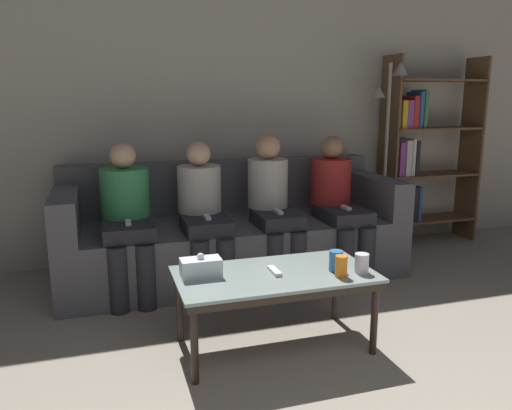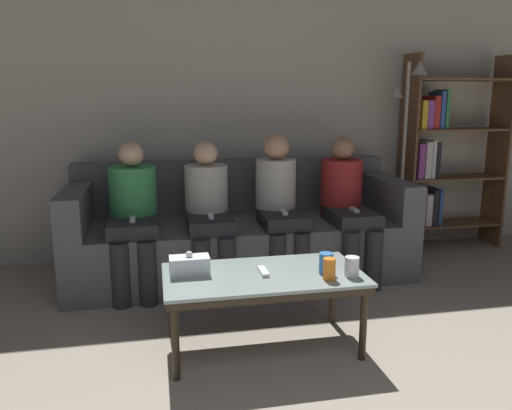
# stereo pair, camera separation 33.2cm
# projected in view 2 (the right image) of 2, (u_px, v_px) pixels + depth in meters

# --- Properties ---
(wall_back) EXTENTS (12.00, 0.06, 2.60)m
(wall_back) POSITION_uv_depth(u_px,v_px,m) (228.00, 110.00, 4.39)
(wall_back) COLOR #B7B2A3
(wall_back) RESTS_ON ground_plane
(couch) EXTENTS (2.65, 0.98, 0.89)m
(couch) POSITION_uv_depth(u_px,v_px,m) (240.00, 234.00, 4.06)
(couch) COLOR #515156
(couch) RESTS_ON ground_plane
(coffee_table) EXTENTS (1.10, 0.58, 0.45)m
(coffee_table) POSITION_uv_depth(u_px,v_px,m) (263.00, 280.00, 2.78)
(coffee_table) COLOR #8C9E99
(coffee_table) RESTS_ON ground_plane
(cup_near_left) EXTENTS (0.07, 0.07, 0.12)m
(cup_near_left) POSITION_uv_depth(u_px,v_px,m) (329.00, 269.00, 2.67)
(cup_near_left) COLOR orange
(cup_near_left) RESTS_ON coffee_table
(cup_near_right) EXTENTS (0.08, 0.08, 0.11)m
(cup_near_right) POSITION_uv_depth(u_px,v_px,m) (352.00, 267.00, 2.72)
(cup_near_right) COLOR silver
(cup_near_right) RESTS_ON coffee_table
(cup_far_center) EXTENTS (0.08, 0.08, 0.12)m
(cup_far_center) POSITION_uv_depth(u_px,v_px,m) (326.00, 263.00, 2.76)
(cup_far_center) COLOR #3372BF
(cup_far_center) RESTS_ON coffee_table
(tissue_box) EXTENTS (0.22, 0.12, 0.13)m
(tissue_box) POSITION_uv_depth(u_px,v_px,m) (189.00, 265.00, 2.75)
(tissue_box) COLOR silver
(tissue_box) RESTS_ON coffee_table
(game_remote) EXTENTS (0.04, 0.15, 0.02)m
(game_remote) POSITION_uv_depth(u_px,v_px,m) (263.00, 271.00, 2.77)
(game_remote) COLOR white
(game_remote) RESTS_ON coffee_table
(bookshelf) EXTENTS (0.96, 0.32, 1.79)m
(bookshelf) POSITION_uv_depth(u_px,v_px,m) (440.00, 158.00, 4.64)
(bookshelf) COLOR brown
(bookshelf) RESTS_ON ground_plane
(standing_lamp) EXTENTS (0.31, 0.26, 1.72)m
(standing_lamp) POSITION_uv_depth(u_px,v_px,m) (406.00, 139.00, 4.38)
(standing_lamp) COLOR gray
(standing_lamp) RESTS_ON ground_plane
(seated_person_left_end) EXTENTS (0.35, 0.67, 1.09)m
(seated_person_left_end) POSITION_uv_depth(u_px,v_px,m) (133.00, 211.00, 3.63)
(seated_person_left_end) COLOR #28282D
(seated_person_left_end) RESTS_ON ground_plane
(seated_person_mid_left) EXTENTS (0.33, 0.67, 1.09)m
(seated_person_mid_left) POSITION_uv_depth(u_px,v_px,m) (208.00, 209.00, 3.73)
(seated_person_mid_left) COLOR #28282D
(seated_person_mid_left) RESTS_ON ground_plane
(seated_person_mid_right) EXTENTS (0.32, 0.65, 1.14)m
(seated_person_mid_right) POSITION_uv_depth(u_px,v_px,m) (279.00, 203.00, 3.84)
(seated_person_mid_right) COLOR #28282D
(seated_person_mid_right) RESTS_ON ground_plane
(seated_person_right_end) EXTENTS (0.33, 0.70, 1.11)m
(seated_person_right_end) POSITION_uv_depth(u_px,v_px,m) (347.00, 202.00, 3.94)
(seated_person_right_end) COLOR #28282D
(seated_person_right_end) RESTS_ON ground_plane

